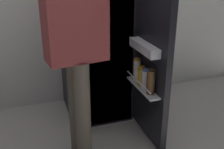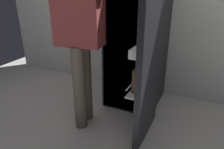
% 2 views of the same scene
% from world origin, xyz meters
% --- Properties ---
extents(ground_plane, '(5.17, 5.17, 0.00)m').
position_xyz_m(ground_plane, '(0.00, 0.00, 0.00)').
color(ground_plane, '#B7B2A8').
extents(refrigerator, '(0.65, 1.23, 1.76)m').
position_xyz_m(refrigerator, '(0.02, 0.52, 0.88)').
color(refrigerator, black).
rests_on(refrigerator, ground_plane).
extents(person, '(0.61, 0.71, 1.68)m').
position_xyz_m(person, '(-0.31, -0.11, 1.01)').
color(person, '#665B4C').
rests_on(person, ground_plane).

